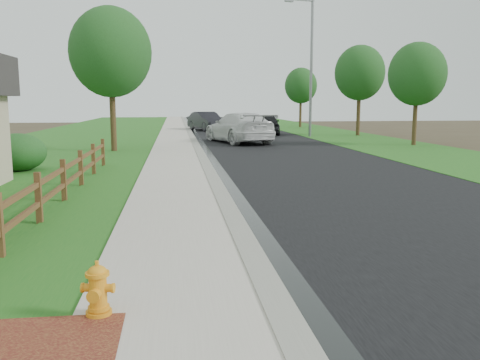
{
  "coord_description": "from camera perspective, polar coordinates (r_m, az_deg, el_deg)",
  "views": [
    {
      "loc": [
        -0.8,
        -5.47,
        2.52
      ],
      "look_at": [
        0.66,
        5.87,
        0.75
      ],
      "focal_mm": 38.0,
      "sensor_mm": 36.0,
      "label": 1
    }
  ],
  "objects": [
    {
      "name": "verge_far",
      "position": [
        42.38,
        9.62,
        5.26
      ],
      "size": [
        6.0,
        90.0,
        0.04
      ],
      "primitive_type": "cube",
      "color": "#195919",
      "rests_on": "ground"
    },
    {
      "name": "curb",
      "position": [
        40.57,
        -5.63,
        5.24
      ],
      "size": [
        0.4,
        90.0,
        0.12
      ],
      "primitive_type": "cube",
      "color": "gray",
      "rests_on": "ground"
    },
    {
      "name": "shrub_d",
      "position": [
        20.2,
        -23.71,
        2.85
      ],
      "size": [
        2.23,
        2.23,
        1.39
      ],
      "primitive_type": "ellipsoid",
      "rotation": [
        0.0,
        0.0,
        0.1
      ],
      "color": "#1C4016",
      "rests_on": "ground"
    },
    {
      "name": "dark_car_far",
      "position": [
        45.27,
        -3.78,
        6.62
      ],
      "size": [
        3.35,
        5.28,
        1.64
      ],
      "primitive_type": "imported",
      "rotation": [
        0.0,
        0.0,
        0.35
      ],
      "color": "black",
      "rests_on": "road"
    },
    {
      "name": "fire_hydrant",
      "position": [
        6.12,
        -15.67,
        -11.85
      ],
      "size": [
        0.42,
        0.34,
        0.64
      ],
      "color": "gold",
      "rests_on": "sidewalk"
    },
    {
      "name": "wet_gutter",
      "position": [
        40.58,
        -5.13,
        5.2
      ],
      "size": [
        0.5,
        90.0,
        0.0
      ],
      "primitive_type": "cube",
      "color": "black",
      "rests_on": "road"
    },
    {
      "name": "white_suv",
      "position": [
        31.5,
        -0.13,
        5.9
      ],
      "size": [
        4.23,
        6.84,
        1.85
      ],
      "primitive_type": "imported",
      "rotation": [
        0.0,
        0.0,
        3.42
      ],
      "color": "silver",
      "rests_on": "road"
    },
    {
      "name": "ground",
      "position": [
        6.08,
        0.92,
        -15.69
      ],
      "size": [
        120.0,
        120.0,
        0.0
      ],
      "primitive_type": "plane",
      "color": "#3D3121"
    },
    {
      "name": "lawn_near",
      "position": [
        41.19,
        -17.43,
        4.88
      ],
      "size": [
        9.0,
        90.0,
        0.04
      ],
      "primitive_type": "cube",
      "color": "#195919",
      "rests_on": "ground"
    },
    {
      "name": "sidewalk",
      "position": [
        40.55,
        -7.47,
        5.2
      ],
      "size": [
        2.2,
        90.0,
        0.1
      ],
      "primitive_type": "cube",
      "color": "#B0A799",
      "rests_on": "ground"
    },
    {
      "name": "dark_car_mid",
      "position": [
        39.47,
        3.07,
        6.27
      ],
      "size": [
        2.57,
        4.89,
        1.59
      ],
      "primitive_type": "imported",
      "rotation": [
        0.0,
        0.0,
        2.99
      ],
      "color": "black",
      "rests_on": "road"
    },
    {
      "name": "tree_far_right",
      "position": [
        51.22,
        6.85,
        10.47
      ],
      "size": [
        3.18,
        3.18,
        5.86
      ],
      "color": "#351F15",
      "rests_on": "ground"
    },
    {
      "name": "tree_mid_right",
      "position": [
        39.17,
        13.3,
        11.61
      ],
      "size": [
        3.67,
        3.67,
        6.66
      ],
      "color": "#351F15",
      "rests_on": "ground"
    },
    {
      "name": "streetlight",
      "position": [
        37.29,
        7.77,
        13.29
      ],
      "size": [
        2.22,
        0.73,
        9.74
      ],
      "color": "slate",
      "rests_on": "ground"
    },
    {
      "name": "grass_strip",
      "position": [
        40.6,
        -10.16,
        5.11
      ],
      "size": [
        1.6,
        90.0,
        0.06
      ],
      "primitive_type": "cube",
      "color": "#195919",
      "rests_on": "ground"
    },
    {
      "name": "tree_near_left",
      "position": [
        26.84,
        -14.33,
        13.71
      ],
      "size": [
        4.07,
        4.07,
        7.21
      ],
      "color": "#351F15",
      "rests_on": "ground"
    },
    {
      "name": "ranch_fence",
      "position": [
        12.35,
        -20.34,
        -0.64
      ],
      "size": [
        0.12,
        16.92,
        1.1
      ],
      "color": "#4E2F1A",
      "rests_on": "ground"
    },
    {
      "name": "tree_near_right",
      "position": [
        31.26,
        19.27,
        11.15
      ],
      "size": [
        3.28,
        3.28,
        5.9
      ],
      "color": "#351F15",
      "rests_on": "ground"
    },
    {
      "name": "road",
      "position": [
        40.91,
        0.29,
        5.24
      ],
      "size": [
        8.0,
        90.0,
        0.02
      ],
      "primitive_type": "cube",
      "color": "black",
      "rests_on": "ground"
    }
  ]
}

